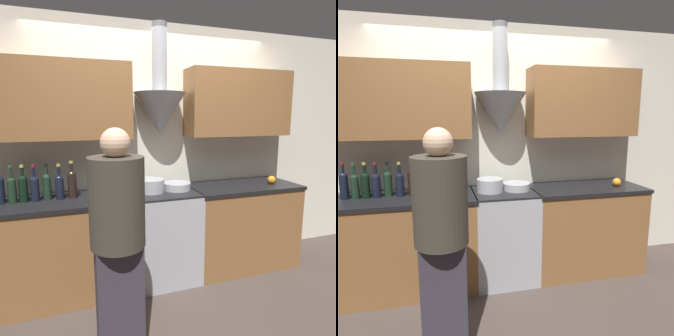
{
  "view_description": "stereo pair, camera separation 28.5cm",
  "coord_description": "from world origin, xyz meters",
  "views": [
    {
      "loc": [
        -0.91,
        -2.43,
        1.66
      ],
      "look_at": [
        0.0,
        0.24,
        1.17
      ],
      "focal_mm": 32.0,
      "sensor_mm": 36.0,
      "label": 1
    },
    {
      "loc": [
        -0.64,
        -2.5,
        1.66
      ],
      "look_at": [
        0.0,
        0.24,
        1.17
      ],
      "focal_mm": 32.0,
      "sensor_mm": 36.0,
      "label": 2
    }
  ],
  "objects": [
    {
      "name": "wall_back",
      "position": [
        -0.03,
        0.6,
        1.47
      ],
      "size": [
        8.4,
        0.52,
        2.6
      ],
      "color": "silver",
      "rests_on": "ground_plane"
    },
    {
      "name": "wine_bottle_4",
      "position": [
        -1.19,
        0.36,
        1.05
      ],
      "size": [
        0.08,
        0.08,
        0.33
      ],
      "color": "black",
      "rests_on": "counter_left"
    },
    {
      "name": "mixing_bowl",
      "position": [
        0.14,
        0.35,
        0.96
      ],
      "size": [
        0.28,
        0.28,
        0.07
      ],
      "color": "#A8AAAF",
      "rests_on": "stove_range"
    },
    {
      "name": "person_foreground_left",
      "position": [
        -0.63,
        -0.61,
        0.88
      ],
      "size": [
        0.35,
        0.35,
        1.6
      ],
      "color": "#38333D",
      "rests_on": "ground_plane"
    },
    {
      "name": "wine_bottle_5",
      "position": [
        -1.09,
        0.39,
        1.06
      ],
      "size": [
        0.07,
        0.07,
        0.32
      ],
      "color": "black",
      "rests_on": "counter_left"
    },
    {
      "name": "wine_bottle_1",
      "position": [
        -1.46,
        0.38,
        1.06
      ],
      "size": [
        0.07,
        0.07,
        0.33
      ],
      "color": "black",
      "rests_on": "counter_left"
    },
    {
      "name": "stock_pot",
      "position": [
        -0.14,
        0.34,
        0.99
      ],
      "size": [
        0.26,
        0.26,
        0.13
      ],
      "color": "#A8AAAF",
      "rests_on": "stove_range"
    },
    {
      "name": "wine_bottle_2",
      "position": [
        -1.37,
        0.36,
        1.05
      ],
      "size": [
        0.07,
        0.07,
        0.33
      ],
      "color": "black",
      "rests_on": "counter_left"
    },
    {
      "name": "stove_range",
      "position": [
        0.0,
        0.34,
        0.47
      ],
      "size": [
        0.62,
        0.6,
        0.92
      ],
      "color": "#A8AAAF",
      "rests_on": "ground_plane"
    },
    {
      "name": "counter_left",
      "position": [
        -0.98,
        0.34,
        0.46
      ],
      "size": [
        1.36,
        0.62,
        0.92
      ],
      "color": "brown",
      "rests_on": "ground_plane"
    },
    {
      "name": "ground_plane",
      "position": [
        0.0,
        0.0,
        0.0
      ],
      "size": [
        12.0,
        12.0,
        0.0
      ],
      "primitive_type": "plane",
      "color": "#423833"
    },
    {
      "name": "wine_bottle_6",
      "position": [
        -0.98,
        0.36,
        1.05
      ],
      "size": [
        0.08,
        0.08,
        0.32
      ],
      "color": "black",
      "rests_on": "counter_left"
    },
    {
      "name": "counter_right",
      "position": [
        0.89,
        0.34,
        0.46
      ],
      "size": [
        1.2,
        0.62,
        0.92
      ],
      "color": "brown",
      "rests_on": "ground_plane"
    },
    {
      "name": "wine_bottle_7",
      "position": [
        -0.88,
        0.38,
        1.07
      ],
      "size": [
        0.08,
        0.08,
        0.34
      ],
      "color": "black",
      "rests_on": "counter_left"
    },
    {
      "name": "orange_fruit",
      "position": [
        1.22,
        0.26,
        0.97
      ],
      "size": [
        0.09,
        0.09,
        0.09
      ],
      "color": "orange",
      "rests_on": "counter_right"
    },
    {
      "name": "wine_bottle_3",
      "position": [
        -1.28,
        0.37,
        1.06
      ],
      "size": [
        0.08,
        0.08,
        0.33
      ],
      "color": "black",
      "rests_on": "counter_left"
    }
  ]
}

